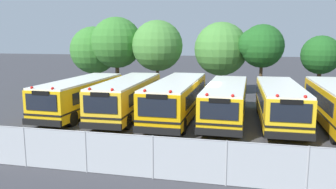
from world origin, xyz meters
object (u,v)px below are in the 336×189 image
object	(u,v)px
traffic_cone	(204,163)
tree_5	(323,55)
tree_2	(156,46)
school_bus_2	(177,97)
school_bus_3	(226,100)
school_bus_1	(128,96)
school_bus_4	(280,102)
tree_1	(117,42)
tree_4	(260,46)
school_bus_0	(81,95)
tree_0	(94,49)
tree_3	(219,50)

from	to	relation	value
traffic_cone	tree_5	bearing A→B (deg)	66.49
tree_5	tree_2	bearing A→B (deg)	-178.05
school_bus_2	school_bus_3	distance (m)	3.24
school_bus_1	school_bus_4	xyz separation A→B (m)	(10.00, 0.14, -0.03)
tree_1	tree_2	distance (m)	4.18
tree_2	school_bus_4	bearing A→B (deg)	-42.11
school_bus_1	tree_4	world-z (taller)	tree_4
school_bus_0	tree_0	bearing A→B (deg)	-68.25
tree_0	tree_5	size ratio (longest dim) A/B	1.17
tree_2	school_bus_2	bearing A→B (deg)	-67.47
tree_4	traffic_cone	bearing A→B (deg)	-98.81
tree_5	school_bus_4	bearing A→B (deg)	-113.79
tree_2	tree_5	xyz separation A→B (m)	(14.97, 0.51, -0.73)
school_bus_3	tree_0	world-z (taller)	tree_0
school_bus_1	tree_1	distance (m)	11.85
school_bus_0	tree_1	xyz separation A→B (m)	(-1.30, 10.57, 3.56)
school_bus_1	tree_0	world-z (taller)	tree_0
school_bus_1	traffic_cone	xyz separation A→B (m)	(6.29, -8.53, -1.08)
traffic_cone	school_bus_3	bearing A→B (deg)	87.41
school_bus_4	school_bus_1	bearing A→B (deg)	-0.11
tree_0	traffic_cone	bearing A→B (deg)	-54.73
school_bus_4	traffic_cone	world-z (taller)	school_bus_4
tree_3	tree_4	distance (m)	3.89
school_bus_0	tree_3	bearing A→B (deg)	-127.58
tree_0	tree_5	world-z (taller)	tree_0
school_bus_2	tree_2	xyz separation A→B (m)	(-3.99, 9.62, 3.15)
tree_0	tree_5	xyz separation A→B (m)	(22.01, -0.90, -0.35)
school_bus_2	tree_1	bearing A→B (deg)	-51.13
tree_1	tree_4	size ratio (longest dim) A/B	1.13
tree_1	tree_3	world-z (taller)	tree_1
school_bus_4	tree_1	xyz separation A→B (m)	(-14.66, 10.16, 3.56)
school_bus_3	tree_4	distance (m)	9.91
school_bus_2	tree_5	bearing A→B (deg)	-136.79
school_bus_4	tree_0	bearing A→B (deg)	-32.81
tree_4	school_bus_2	bearing A→B (deg)	-121.36
school_bus_0	tree_0	xyz separation A→B (m)	(-4.22, 11.35, 2.82)
school_bus_3	tree_0	size ratio (longest dim) A/B	1.52
school_bus_1	tree_4	size ratio (longest dim) A/B	1.52
school_bus_3	traffic_cone	size ratio (longest dim) A/B	15.97
tree_0	tree_1	distance (m)	3.11
school_bus_3	tree_5	distance (m)	12.87
school_bus_3	tree_5	xyz separation A→B (m)	(7.74, 9.98, 2.50)
school_bus_4	tree_4	world-z (taller)	tree_4
school_bus_3	school_bus_4	distance (m)	3.32
tree_2	tree_4	distance (m)	9.60
tree_5	traffic_cone	distance (m)	20.70
tree_1	tree_5	distance (m)	19.12
tree_0	tree_4	world-z (taller)	tree_4
school_bus_0	traffic_cone	size ratio (longest dim) A/B	15.15
school_bus_1	tree_5	distance (m)	17.82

